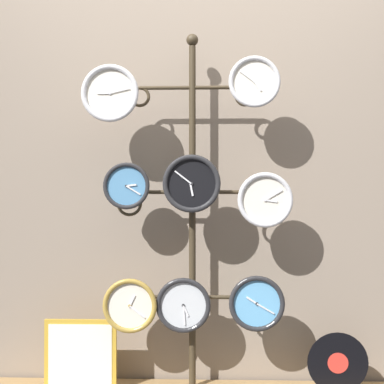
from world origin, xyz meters
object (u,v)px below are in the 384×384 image
object	(u,v)px
clock_middle_right	(265,200)
picture_frame	(80,355)
clock_middle_center	(191,184)
clock_top_left	(110,93)
vinyl_record	(338,363)
clock_middle_left	(127,186)
clock_bottom_center	(183,305)
clock_bottom_right	(257,303)
display_stand	(192,271)
clock_bottom_left	(130,306)
clock_top_right	(254,82)

from	to	relation	value
clock_middle_right	picture_frame	size ratio (longest dim) A/B	0.75
clock_middle_center	clock_middle_right	size ratio (longest dim) A/B	1.05
clock_top_left	vinyl_record	distance (m)	1.75
clock_middle_left	clock_bottom_center	distance (m)	0.66
clock_top_left	clock_bottom_right	size ratio (longest dim) A/B	1.05
display_stand	clock_middle_center	distance (m)	0.46
clock_top_left	clock_bottom_right	world-z (taller)	clock_top_left
display_stand	picture_frame	distance (m)	0.70
clock_top_left	picture_frame	bearing A→B (deg)	162.23
clock_top_left	clock_bottom_left	size ratio (longest dim) A/B	1.07
vinyl_record	picture_frame	distance (m)	1.29
clock_middle_right	vinyl_record	bearing A→B (deg)	5.53
clock_middle_center	vinyl_record	xyz separation A→B (m)	(0.73, 0.05, -0.89)
clock_top_right	clock_bottom_center	bearing A→B (deg)	175.33
display_stand	clock_top_left	size ratio (longest dim) A/B	6.51
clock_top_left	clock_bottom_right	bearing A→B (deg)	1.28
display_stand	clock_middle_left	size ratio (longest dim) A/B	7.98
clock_middle_right	picture_frame	bearing A→B (deg)	177.94
clock_middle_right	clock_bottom_center	size ratio (longest dim) A/B	1.00
display_stand	clock_middle_right	distance (m)	0.52
clock_top_right	clock_middle_right	distance (m)	0.58
clock_middle_right	clock_bottom_center	distance (m)	0.66
clock_middle_center	clock_middle_right	distance (m)	0.37
clock_top_left	clock_middle_left	xyz separation A→B (m)	(0.08, 0.03, -0.46)
clock_bottom_right	vinyl_record	size ratio (longest dim) A/B	0.91
clock_bottom_left	clock_bottom_center	world-z (taller)	clock_bottom_center
clock_middle_center	clock_bottom_center	bearing A→B (deg)	145.61
clock_middle_left	clock_top_left	bearing A→B (deg)	-158.33
display_stand	clock_top_right	xyz separation A→B (m)	(0.31, -0.11, 0.94)
clock_bottom_center	picture_frame	world-z (taller)	clock_bottom_center
clock_bottom_left	clock_middle_right	bearing A→B (deg)	0.32
clock_middle_right	clock_bottom_left	distance (m)	0.85
clock_bottom_left	clock_bottom_right	size ratio (longest dim) A/B	0.98
clock_top_left	clock_middle_center	distance (m)	0.60
clock_bottom_center	vinyl_record	distance (m)	0.82
display_stand	clock_bottom_right	xyz separation A→B (m)	(0.32, -0.09, -0.15)
clock_bottom_left	vinyl_record	world-z (taller)	clock_bottom_left
clock_bottom_left	clock_bottom_right	bearing A→B (deg)	0.27
clock_top_right	vinyl_record	bearing A→B (deg)	6.83
display_stand	clock_bottom_center	world-z (taller)	display_stand
clock_middle_right	clock_bottom_right	xyz separation A→B (m)	(-0.04, -0.00, -0.51)
clock_middle_center	clock_bottom_right	world-z (taller)	clock_middle_center
clock_bottom_left	clock_middle_left	bearing A→B (deg)	138.72
clock_middle_left	clock_middle_right	bearing A→B (deg)	-1.16
display_stand	picture_frame	xyz separation A→B (m)	(-0.56, -0.06, -0.42)
clock_top_right	clock_middle_left	distance (m)	0.82
clock_top_right	clock_middle_left	size ratio (longest dim) A/B	1.09
clock_middle_left	clock_middle_right	xyz separation A→B (m)	(0.69, -0.01, -0.07)
clock_bottom_left	picture_frame	bearing A→B (deg)	171.74
display_stand	clock_middle_center	bearing A→B (deg)	-91.14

